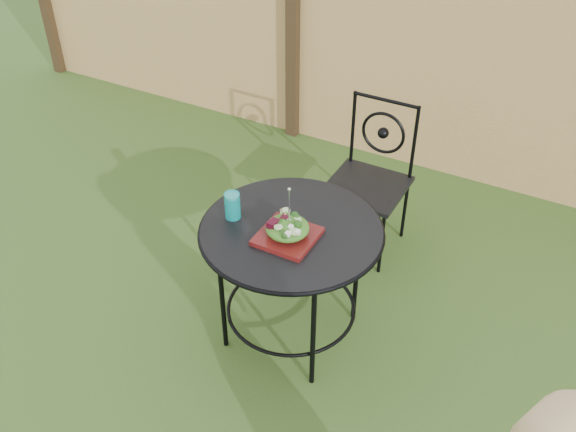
# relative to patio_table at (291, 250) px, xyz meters

# --- Properties ---
(ground) EXTENTS (60.00, 60.00, 0.00)m
(ground) POSITION_rel_patio_table_xyz_m (0.27, -0.20, -0.59)
(ground) COLOR #244215
(ground) RESTS_ON ground
(fence) EXTENTS (8.00, 0.12, 1.90)m
(fence) POSITION_rel_patio_table_xyz_m (0.27, 1.99, 0.36)
(fence) COLOR #F1BE77
(fence) RESTS_ON ground
(patio_table) EXTENTS (0.92, 0.92, 0.72)m
(patio_table) POSITION_rel_patio_table_xyz_m (0.00, 0.00, 0.00)
(patio_table) COLOR black
(patio_table) RESTS_ON ground
(patio_chair) EXTENTS (0.46, 0.46, 0.95)m
(patio_chair) POSITION_rel_patio_table_xyz_m (0.04, 0.95, -0.08)
(patio_chair) COLOR black
(patio_chair) RESTS_ON ground
(salad_plate) EXTENTS (0.27, 0.27, 0.02)m
(salad_plate) POSITION_rel_patio_table_xyz_m (0.02, -0.08, 0.15)
(salad_plate) COLOR #47130A
(salad_plate) RESTS_ON patio_table
(salad) EXTENTS (0.21, 0.21, 0.08)m
(salad) POSITION_rel_patio_table_xyz_m (0.02, -0.08, 0.20)
(salad) COLOR #235614
(salad) RESTS_ON salad_plate
(fork) EXTENTS (0.01, 0.01, 0.18)m
(fork) POSITION_rel_patio_table_xyz_m (0.03, -0.08, 0.33)
(fork) COLOR silver
(fork) RESTS_ON salad
(drinking_glass) EXTENTS (0.08, 0.08, 0.14)m
(drinking_glass) POSITION_rel_patio_table_xyz_m (-0.30, -0.06, 0.21)
(drinking_glass) COLOR #0C9391
(drinking_glass) RESTS_ON patio_table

